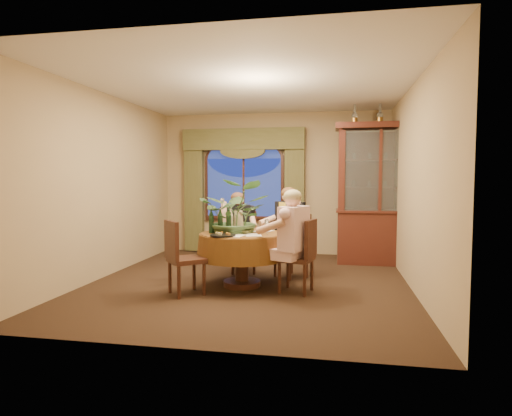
% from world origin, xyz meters
% --- Properties ---
extents(floor, '(5.00, 5.00, 0.00)m').
position_xyz_m(floor, '(0.00, 0.00, 0.00)').
color(floor, black).
rests_on(floor, ground).
extents(wall_back, '(4.50, 0.00, 4.50)m').
position_xyz_m(wall_back, '(0.00, 2.50, 1.40)').
color(wall_back, '#9F855F').
rests_on(wall_back, ground).
extents(wall_right, '(0.00, 5.00, 5.00)m').
position_xyz_m(wall_right, '(2.25, 0.00, 1.40)').
color(wall_right, '#9F855F').
rests_on(wall_right, ground).
extents(ceiling, '(5.00, 5.00, 0.00)m').
position_xyz_m(ceiling, '(0.00, 0.00, 2.80)').
color(ceiling, white).
rests_on(ceiling, wall_back).
extents(window, '(1.62, 0.10, 1.32)m').
position_xyz_m(window, '(-0.60, 2.43, 1.30)').
color(window, navy).
rests_on(window, wall_back).
extents(arched_transom, '(1.60, 0.06, 0.44)m').
position_xyz_m(arched_transom, '(-0.60, 2.43, 2.08)').
color(arched_transom, navy).
rests_on(arched_transom, wall_back).
extents(drapery_left, '(0.38, 0.14, 2.32)m').
position_xyz_m(drapery_left, '(-1.63, 2.38, 1.18)').
color(drapery_left, '#494721').
rests_on(drapery_left, floor).
extents(drapery_right, '(0.38, 0.14, 2.32)m').
position_xyz_m(drapery_right, '(0.43, 2.38, 1.18)').
color(drapery_right, '#494721').
rests_on(drapery_right, floor).
extents(swag_valance, '(2.45, 0.16, 0.42)m').
position_xyz_m(swag_valance, '(-0.60, 2.35, 2.28)').
color(swag_valance, '#494721').
rests_on(swag_valance, wall_back).
extents(dining_table, '(1.64, 1.64, 0.75)m').
position_xyz_m(dining_table, '(-0.06, -0.25, 0.38)').
color(dining_table, maroon).
rests_on(dining_table, floor).
extents(china_cabinet, '(1.52, 0.60, 2.46)m').
position_xyz_m(china_cabinet, '(1.96, 1.75, 1.23)').
color(china_cabinet, '#391712').
rests_on(china_cabinet, floor).
extents(oil_lamp_left, '(0.11, 0.11, 0.34)m').
position_xyz_m(oil_lamp_left, '(1.53, 1.75, 2.63)').
color(oil_lamp_left, '#A5722D').
rests_on(oil_lamp_left, china_cabinet).
extents(oil_lamp_center, '(0.11, 0.11, 0.34)m').
position_xyz_m(oil_lamp_center, '(1.96, 1.75, 2.63)').
color(oil_lamp_center, '#A5722D').
rests_on(oil_lamp_center, china_cabinet).
extents(oil_lamp_right, '(0.11, 0.11, 0.34)m').
position_xyz_m(oil_lamp_right, '(2.39, 1.75, 2.63)').
color(oil_lamp_right, '#A5722D').
rests_on(oil_lamp_right, china_cabinet).
extents(chair_right, '(0.50, 0.50, 0.96)m').
position_xyz_m(chair_right, '(0.71, -0.43, 0.48)').
color(chair_right, black).
rests_on(chair_right, floor).
extents(chair_back_right, '(0.59, 0.59, 0.96)m').
position_xyz_m(chair_back_right, '(0.56, 0.42, 0.48)').
color(chair_back_right, black).
rests_on(chair_back_right, floor).
extents(chair_back, '(0.49, 0.49, 0.96)m').
position_xyz_m(chair_back, '(-0.22, 0.63, 0.48)').
color(chair_back, black).
rests_on(chair_back, floor).
extents(chair_front_left, '(0.59, 0.59, 0.96)m').
position_xyz_m(chair_front_left, '(-0.67, -0.78, 0.48)').
color(chair_front_left, black).
rests_on(chair_front_left, floor).
extents(person_pink, '(0.61, 0.63, 1.37)m').
position_xyz_m(person_pink, '(0.70, -0.58, 0.69)').
color(person_pink, beige).
rests_on(person_pink, floor).
extents(person_back, '(0.57, 0.54, 1.29)m').
position_xyz_m(person_back, '(-0.30, 0.56, 0.65)').
color(person_back, black).
rests_on(person_back, floor).
extents(person_scarf, '(0.67, 0.67, 1.38)m').
position_xyz_m(person_scarf, '(0.55, 0.32, 0.69)').
color(person_scarf, black).
rests_on(person_scarf, floor).
extents(stoneware_vase, '(0.16, 0.16, 0.30)m').
position_xyz_m(stoneware_vase, '(-0.14, -0.11, 0.90)').
color(stoneware_vase, gray).
rests_on(stoneware_vase, dining_table).
extents(centerpiece_plant, '(0.98, 1.09, 0.85)m').
position_xyz_m(centerpiece_plant, '(-0.15, -0.14, 1.37)').
color(centerpiece_plant, '#3C5C35').
rests_on(centerpiece_plant, dining_table).
extents(olive_bowl, '(0.16, 0.16, 0.05)m').
position_xyz_m(olive_bowl, '(0.01, -0.32, 0.77)').
color(olive_bowl, '#4C5327').
rests_on(olive_bowl, dining_table).
extents(cheese_platter, '(0.34, 0.34, 0.02)m').
position_xyz_m(cheese_platter, '(-0.23, -0.63, 0.76)').
color(cheese_platter, black).
rests_on(cheese_platter, dining_table).
extents(wine_bottle_0, '(0.07, 0.07, 0.33)m').
position_xyz_m(wine_bottle_0, '(-0.47, -0.34, 0.92)').
color(wine_bottle_0, black).
rests_on(wine_bottle_0, dining_table).
extents(wine_bottle_1, '(0.07, 0.07, 0.33)m').
position_xyz_m(wine_bottle_1, '(-0.29, -0.07, 0.92)').
color(wine_bottle_1, black).
rests_on(wine_bottle_1, dining_table).
extents(wine_bottle_2, '(0.07, 0.07, 0.33)m').
position_xyz_m(wine_bottle_2, '(-0.22, -0.34, 0.92)').
color(wine_bottle_2, black).
rests_on(wine_bottle_2, dining_table).
extents(wine_bottle_3, '(0.07, 0.07, 0.33)m').
position_xyz_m(wine_bottle_3, '(-0.35, -0.30, 0.92)').
color(wine_bottle_3, black).
rests_on(wine_bottle_3, dining_table).
extents(wine_bottle_4, '(0.07, 0.07, 0.33)m').
position_xyz_m(wine_bottle_4, '(-0.23, -0.19, 0.92)').
color(wine_bottle_4, tan).
rests_on(wine_bottle_4, dining_table).
extents(wine_bottle_5, '(0.07, 0.07, 0.33)m').
position_xyz_m(wine_bottle_5, '(-0.40, -0.14, 0.92)').
color(wine_bottle_5, tan).
rests_on(wine_bottle_5, dining_table).
extents(tasting_paper_0, '(0.28, 0.35, 0.00)m').
position_xyz_m(tasting_paper_0, '(0.14, -0.45, 0.75)').
color(tasting_paper_0, white).
rests_on(tasting_paper_0, dining_table).
extents(tasting_paper_1, '(0.32, 0.36, 0.00)m').
position_xyz_m(tasting_paper_1, '(0.20, -0.02, 0.75)').
color(tasting_paper_1, white).
rests_on(tasting_paper_1, dining_table).
extents(tasting_paper_2, '(0.26, 0.33, 0.00)m').
position_xyz_m(tasting_paper_2, '(-0.07, -0.55, 0.75)').
color(tasting_paper_2, white).
rests_on(tasting_paper_2, dining_table).
extents(wine_glass_person_pink, '(0.07, 0.07, 0.18)m').
position_xyz_m(wine_glass_person_pink, '(0.33, -0.42, 0.84)').
color(wine_glass_person_pink, silver).
rests_on(wine_glass_person_pink, dining_table).
extents(wine_glass_person_back, '(0.07, 0.07, 0.18)m').
position_xyz_m(wine_glass_person_back, '(-0.18, 0.15, 0.84)').
color(wine_glass_person_back, silver).
rests_on(wine_glass_person_back, dining_table).
extents(wine_glass_person_scarf, '(0.07, 0.07, 0.18)m').
position_xyz_m(wine_glass_person_scarf, '(0.25, 0.03, 0.84)').
color(wine_glass_person_scarf, silver).
rests_on(wine_glass_person_scarf, dining_table).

